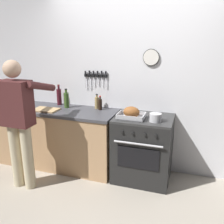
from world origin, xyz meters
The scene contains 12 objects.
ground_plane centered at (0.00, 0.00, 0.00)m, with size 8.00×8.00×0.00m, color #A89E8E.
wall_back centered at (0.00, 1.35, 1.30)m, with size 6.00×0.13×2.60m.
counter_block centered at (-1.20, 0.99, 0.45)m, with size 2.03×0.65×0.90m.
stove centered at (0.22, 0.99, 0.45)m, with size 0.76×0.67×0.90m.
person_cook centered at (-1.23, 0.32, 0.95)m, with size 0.51×0.63×1.66m.
roasting_pan centered at (0.07, 0.89, 0.97)m, with size 0.35×0.26×0.16m.
saucepan centered at (0.39, 0.86, 0.95)m, with size 0.15×0.15×0.11m.
cutting_board centered at (-1.20, 0.87, 0.91)m, with size 0.36×0.24×0.02m, color tan.
bottle_wine_red centered at (-1.18, 1.22, 1.03)m, with size 0.07×0.07×0.32m.
bottle_soy_sauce centered at (-0.46, 1.15, 0.99)m, with size 0.05×0.05×0.21m.
bottle_olive_oil centered at (-0.98, 1.10, 1.02)m, with size 0.07×0.07×0.29m.
bottle_vinegar centered at (-0.53, 1.20, 0.99)m, with size 0.06×0.06×0.22m.
Camera 1 is at (0.78, -2.06, 1.88)m, focal length 39.14 mm.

